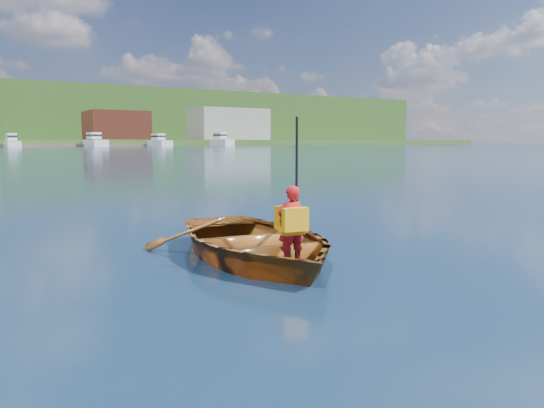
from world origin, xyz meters
The scene contains 3 objects.
ground centered at (0.00, 0.00, 0.00)m, with size 600.00×600.00×0.00m.
rowboat centered at (0.74, 0.09, 0.25)m, with size 3.27×4.21×0.80m.
child_paddler centered at (0.77, -0.82, 0.63)m, with size 0.40×0.37×1.90m.
Camera 1 is at (-2.99, -6.39, 1.69)m, focal length 35.00 mm.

